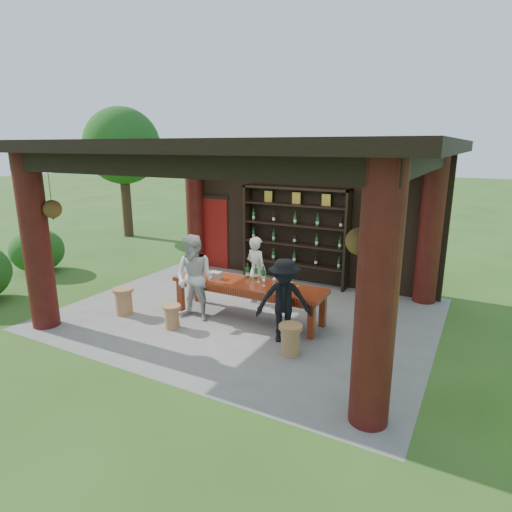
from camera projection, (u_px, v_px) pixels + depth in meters
The scene contains 15 objects.
ground at pixel (247, 313), 8.97m from camera, with size 90.00×90.00×0.00m, color #2D5119.
pavilion at pixel (256, 210), 8.80m from camera, with size 7.50×6.00×3.60m.
wine_shelf at pixel (295, 235), 10.75m from camera, with size 2.76×0.42×2.43m.
tasting_table at pixel (248, 288), 8.57m from camera, with size 3.19×0.85×0.75m.
stool_near_left at pixel (172, 316), 8.18m from camera, with size 0.35×0.35×0.46m.
stool_near_right at pixel (290, 339), 7.14m from camera, with size 0.40×0.40×0.53m.
stool_far_left at pixel (124, 300), 8.86m from camera, with size 0.43×0.43×0.56m.
host at pixel (256, 270), 9.37m from camera, with size 0.55×0.36×1.51m, color beige.
guest_woman at pixel (195, 278), 8.47m from camera, with size 0.84×0.66×1.73m, color beige.
guest_man at pixel (284, 301), 7.53m from camera, with size 0.98×0.57×1.52m, color black.
table_bottles at pixel (255, 272), 8.74m from camera, with size 0.47×0.14×0.31m.
table_glasses at pixel (277, 283), 8.28m from camera, with size 1.02×0.27×0.15m.
napkin_basket at pixel (215, 275), 8.81m from camera, with size 0.26×0.18×0.14m, color #BF6672.
shrubs at pixel (323, 291), 8.68m from camera, with size 14.88×8.53×1.36m.
trees at pixel (477, 148), 7.11m from camera, with size 21.23×11.42×4.80m.
Camera 1 is at (4.17, -7.27, 3.41)m, focal length 30.00 mm.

